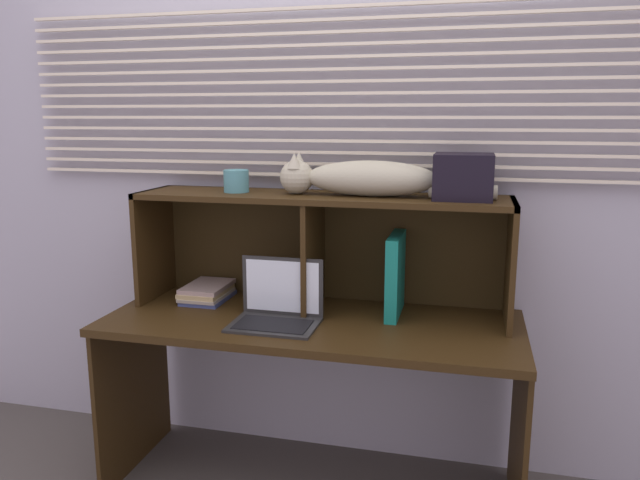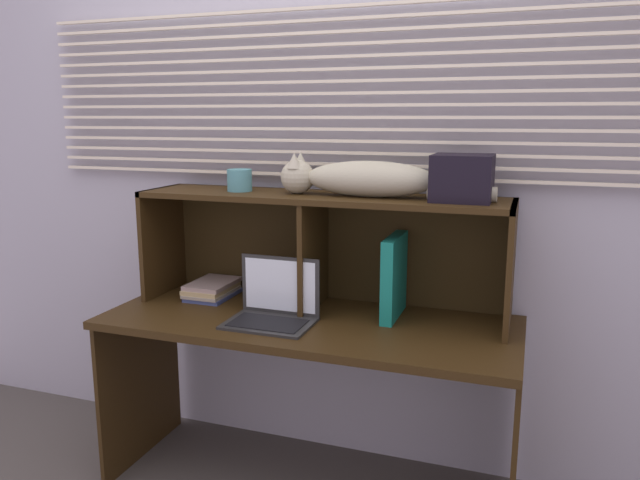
{
  "view_description": "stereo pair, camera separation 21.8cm",
  "coord_description": "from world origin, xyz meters",
  "px_view_note": "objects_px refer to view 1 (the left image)",
  "views": [
    {
      "loc": [
        0.56,
        -1.92,
        1.45
      ],
      "look_at": [
        0.0,
        0.34,
        0.98
      ],
      "focal_mm": 34.32,
      "sensor_mm": 36.0,
      "label": 1
    },
    {
      "loc": [
        0.77,
        -1.85,
        1.45
      ],
      "look_at": [
        0.0,
        0.34,
        0.98
      ],
      "focal_mm": 34.32,
      "sensor_mm": 36.0,
      "label": 2
    }
  ],
  "objects_px": {
    "cat": "(361,178)",
    "storage_box": "(463,177)",
    "laptop": "(277,309)",
    "book_stack": "(207,292)",
    "small_basket": "(236,181)",
    "binder_upright": "(395,275)"
  },
  "relations": [
    {
      "from": "cat",
      "to": "laptop",
      "type": "distance_m",
      "value": 0.58
    },
    {
      "from": "laptop",
      "to": "small_basket",
      "type": "bearing_deg",
      "value": 138.18
    },
    {
      "from": "book_stack",
      "to": "cat",
      "type": "bearing_deg",
      "value": -0.22
    },
    {
      "from": "laptop",
      "to": "binder_upright",
      "type": "xyz_separation_m",
      "value": [
        0.41,
        0.21,
        0.11
      ]
    },
    {
      "from": "cat",
      "to": "small_basket",
      "type": "xyz_separation_m",
      "value": [
        -0.5,
        -0.0,
        -0.02
      ]
    },
    {
      "from": "cat",
      "to": "book_stack",
      "type": "height_order",
      "value": "cat"
    },
    {
      "from": "book_stack",
      "to": "storage_box",
      "type": "xyz_separation_m",
      "value": [
        1.01,
        -0.0,
        0.5
      ]
    },
    {
      "from": "binder_upright",
      "to": "small_basket",
      "type": "bearing_deg",
      "value": 180.0
    },
    {
      "from": "storage_box",
      "to": "cat",
      "type": "bearing_deg",
      "value": 180.0
    },
    {
      "from": "cat",
      "to": "small_basket",
      "type": "distance_m",
      "value": 0.5
    },
    {
      "from": "laptop",
      "to": "storage_box",
      "type": "relative_size",
      "value": 1.52
    },
    {
      "from": "laptop",
      "to": "small_basket",
      "type": "xyz_separation_m",
      "value": [
        -0.23,
        0.21,
        0.45
      ]
    },
    {
      "from": "storage_box",
      "to": "binder_upright",
      "type": "bearing_deg",
      "value": 180.0
    },
    {
      "from": "cat",
      "to": "binder_upright",
      "type": "height_order",
      "value": "cat"
    },
    {
      "from": "book_stack",
      "to": "binder_upright",
      "type": "bearing_deg",
      "value": -0.18
    },
    {
      "from": "binder_upright",
      "to": "small_basket",
      "type": "height_order",
      "value": "small_basket"
    },
    {
      "from": "cat",
      "to": "binder_upright",
      "type": "distance_m",
      "value": 0.39
    },
    {
      "from": "storage_box",
      "to": "book_stack",
      "type": "bearing_deg",
      "value": 179.86
    },
    {
      "from": "cat",
      "to": "small_basket",
      "type": "bearing_deg",
      "value": -180.0
    },
    {
      "from": "cat",
      "to": "storage_box",
      "type": "distance_m",
      "value": 0.37
    },
    {
      "from": "binder_upright",
      "to": "book_stack",
      "type": "distance_m",
      "value": 0.79
    },
    {
      "from": "laptop",
      "to": "book_stack",
      "type": "relative_size",
      "value": 1.3
    }
  ]
}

